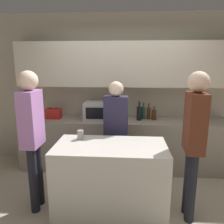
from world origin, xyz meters
name	(u,v)px	position (x,y,z in m)	size (l,w,h in m)	color
ground_plane	(121,220)	(0.00, 0.00, 0.00)	(14.00, 14.00, 0.00)	#BCAD93
back_wall	(125,81)	(0.00, 1.66, 1.54)	(6.40, 0.40, 2.70)	#B2A893
back_counter	(124,144)	(0.00, 1.39, 0.44)	(3.60, 0.62, 0.89)	gray
kitchen_island	(111,179)	(-0.14, 0.17, 0.44)	(1.35, 0.70, 0.89)	beige
microwave	(100,111)	(-0.43, 1.40, 1.04)	(0.52, 0.39, 0.30)	#B7BABC
toaster	(54,113)	(-1.25, 1.40, 0.98)	(0.26, 0.16, 0.18)	#B21E19
potted_plant	(202,110)	(1.31, 1.40, 1.08)	(0.14, 0.14, 0.40)	silver
bottle_0	(139,113)	(0.26, 1.39, 1.01)	(0.09, 0.09, 0.33)	black
bottle_1	(143,113)	(0.34, 1.49, 1.00)	(0.07, 0.07, 0.29)	#194723
bottle_2	(149,113)	(0.43, 1.48, 0.99)	(0.07, 0.07, 0.28)	#472814
bottle_3	(154,115)	(0.52, 1.44, 0.97)	(0.08, 0.08, 0.23)	#472814
cup_0	(80,135)	(-0.54, 0.36, 0.95)	(0.08, 0.08, 0.12)	gray
person_left	(116,126)	(-0.11, 0.78, 0.95)	(0.35, 0.21, 1.60)	black
person_center	(194,134)	(0.82, 0.13, 1.06)	(0.23, 0.35, 1.77)	black
person_right	(32,129)	(-1.09, 0.17, 1.06)	(0.23, 0.34, 1.77)	black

